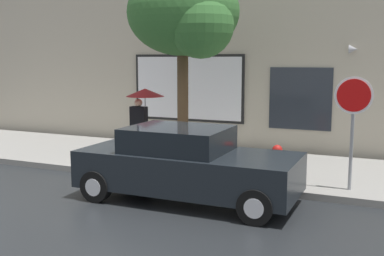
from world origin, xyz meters
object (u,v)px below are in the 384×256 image
object	(u,v)px
fire_hydrant	(277,162)
pedestrian_with_umbrella	(143,101)
street_tree	(186,16)
stop_sign	(353,111)
parked_car	(186,165)

from	to	relation	value
fire_hydrant	pedestrian_with_umbrella	size ratio (longest dim) A/B	0.41
street_tree	stop_sign	xyz separation A→B (m)	(3.99, -0.63, -2.06)
parked_car	fire_hydrant	world-z (taller)	parked_car
parked_car	street_tree	bearing A→B (deg)	114.28
parked_car	pedestrian_with_umbrella	size ratio (longest dim) A/B	2.33
pedestrian_with_umbrella	street_tree	world-z (taller)	street_tree
fire_hydrant	street_tree	xyz separation A→B (m)	(-2.38, 0.25, 3.34)
parked_car	stop_sign	size ratio (longest dim) A/B	1.87
pedestrian_with_umbrella	parked_car	bearing A→B (deg)	-47.94
parked_car	pedestrian_with_umbrella	distance (m)	4.03
pedestrian_with_umbrella	street_tree	distance (m)	2.82
fire_hydrant	street_tree	size ratio (longest dim) A/B	0.16
pedestrian_with_umbrella	street_tree	xyz separation A→B (m)	(1.63, -0.72, 2.19)
parked_car	pedestrian_with_umbrella	world-z (taller)	pedestrian_with_umbrella
parked_car	fire_hydrant	bearing A→B (deg)	54.39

